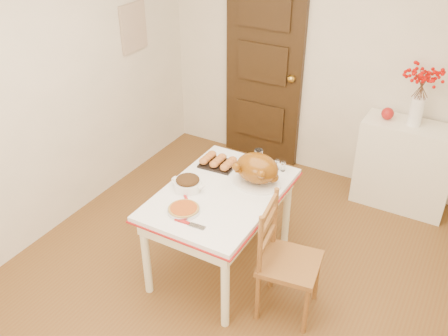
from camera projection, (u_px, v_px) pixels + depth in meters
The scene contains 18 objects.
floor at pixel (230, 286), 3.88m from camera, with size 3.50×4.00×0.00m, color brown.
wall_back at pixel (333, 58), 4.71m from camera, with size 3.50×0.00×2.50m, color silver.
wall_left at pixel (40, 94), 3.96m from camera, with size 0.00×4.00×2.50m, color silver.
door_back at pixel (264, 68), 5.10m from camera, with size 0.85×0.06×2.06m, color black.
photo_board at pixel (133, 27), 4.71m from camera, with size 0.03×0.35×0.45m, color #C1B999.
sideboard at pixel (405, 166), 4.61m from camera, with size 0.85×0.38×0.85m, color white.
kitchen_table at pixel (221, 230), 3.90m from camera, with size 0.83×1.21×0.73m, color white, non-canonical shape.
chair_oak at pixel (290, 261), 3.45m from camera, with size 0.40×0.40×0.92m, color #946028, non-canonical shape.
berry_vase at pixel (419, 97), 4.25m from camera, with size 0.27×0.27×0.53m, color white, non-canonical shape.
apple at pixel (388, 114), 4.46m from camera, with size 0.11×0.11×0.11m, color #A01614.
turkey_platter at pixel (257, 170), 3.74m from camera, with size 0.39×0.31×0.25m, color brown, non-canonical shape.
pumpkin_pie at pixel (184, 209), 3.48m from camera, with size 0.23×0.23×0.05m, color #9F4314.
stuffing_dish at pixel (188, 183), 3.72m from camera, with size 0.27×0.21×0.10m, color #38220F, non-canonical shape.
rolls_tray at pixel (218, 161), 4.01m from camera, with size 0.28×0.22×0.07m, color #A26637, non-canonical shape.
pie_server at pixel (190, 224), 3.36m from camera, with size 0.23×0.07×0.01m, color silver, non-canonical shape.
carving_knife at pixel (189, 203), 3.57m from camera, with size 0.24×0.06×0.01m, color silver, non-canonical shape.
drinking_glass at pixel (258, 156), 4.04m from camera, with size 0.07×0.07×0.12m, color white.
shaker_pair at pixel (280, 165), 3.95m from camera, with size 0.09×0.03×0.09m, color white, non-canonical shape.
Camera 1 is at (1.35, -2.48, 2.81)m, focal length 39.69 mm.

